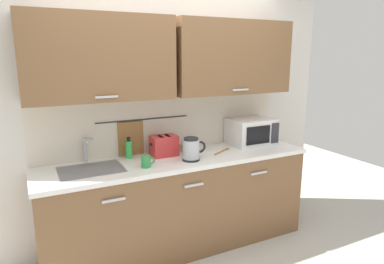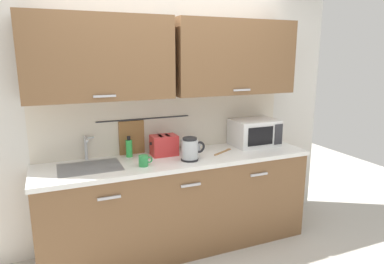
% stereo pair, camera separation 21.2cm
% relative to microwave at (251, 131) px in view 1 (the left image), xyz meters
% --- Properties ---
extents(ground, '(8.00, 8.00, 0.00)m').
position_rel_microwave_xyz_m(ground, '(-0.89, -0.41, -1.04)').
color(ground, '#B7B2A8').
extents(counter_unit, '(2.53, 0.64, 0.90)m').
position_rel_microwave_xyz_m(counter_unit, '(-0.90, -0.11, -0.58)').
color(counter_unit, brown).
rests_on(counter_unit, ground).
extents(back_wall_assembly, '(3.70, 0.41, 2.50)m').
position_rel_microwave_xyz_m(back_wall_assembly, '(-0.89, 0.12, 0.49)').
color(back_wall_assembly, silver).
rests_on(back_wall_assembly, ground).
extents(sink_faucet, '(0.09, 0.17, 0.22)m').
position_rel_microwave_xyz_m(sink_faucet, '(-1.67, 0.12, 0.01)').
color(sink_faucet, '#B2B5BA').
rests_on(sink_faucet, counter_unit).
extents(microwave, '(0.46, 0.35, 0.27)m').
position_rel_microwave_xyz_m(microwave, '(0.00, 0.00, 0.00)').
color(microwave, white).
rests_on(microwave, counter_unit).
extents(electric_kettle, '(0.23, 0.16, 0.21)m').
position_rel_microwave_xyz_m(electric_kettle, '(-0.82, -0.23, -0.03)').
color(electric_kettle, black).
rests_on(electric_kettle, counter_unit).
extents(dish_soap_bottle, '(0.06, 0.06, 0.20)m').
position_rel_microwave_xyz_m(dish_soap_bottle, '(-1.30, 0.08, -0.05)').
color(dish_soap_bottle, green).
rests_on(dish_soap_bottle, counter_unit).
extents(mug_near_sink, '(0.12, 0.08, 0.09)m').
position_rel_microwave_xyz_m(mug_near_sink, '(-1.25, -0.24, -0.09)').
color(mug_near_sink, green).
rests_on(mug_near_sink, counter_unit).
extents(mixing_bowl, '(0.21, 0.21, 0.08)m').
position_rel_microwave_xyz_m(mixing_bowl, '(-0.69, 0.04, -0.09)').
color(mixing_bowl, '#A5ADB7').
rests_on(mixing_bowl, counter_unit).
extents(toaster, '(0.26, 0.17, 0.19)m').
position_rel_microwave_xyz_m(toaster, '(-0.98, 0.01, -0.04)').
color(toaster, red).
rests_on(toaster, counter_unit).
extents(wooden_spoon, '(0.25, 0.16, 0.01)m').
position_rel_microwave_xyz_m(wooden_spoon, '(-0.40, -0.11, -0.13)').
color(wooden_spoon, '#9E7042').
rests_on(wooden_spoon, counter_unit).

